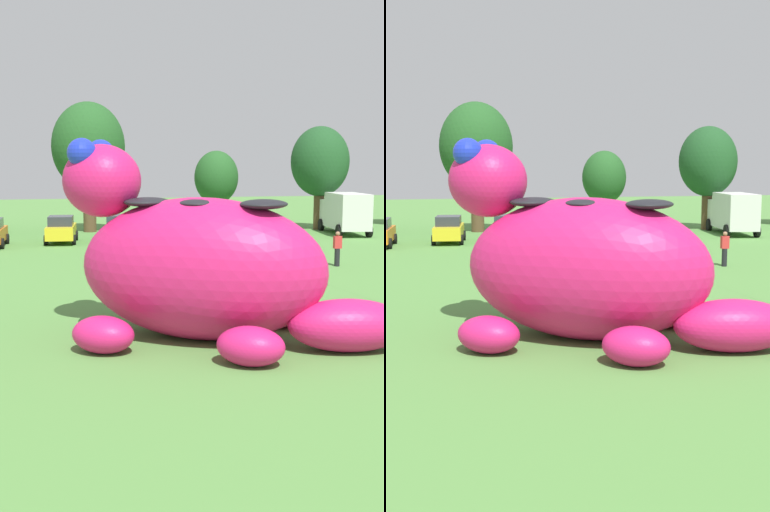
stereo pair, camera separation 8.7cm
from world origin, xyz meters
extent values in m
plane|color=#568E42|center=(0.00, 0.00, 0.00)|extent=(160.00, 160.00, 0.00)
ellipsoid|color=#E01E6B|center=(-0.03, -0.09, 2.01)|extent=(7.94, 6.87, 4.02)
ellipsoid|color=#E01E6B|center=(-2.59, 1.55, 4.45)|extent=(3.11, 3.05, 2.12)
sphere|color=#1E33CC|center=(-3.17, 1.23, 5.24)|extent=(0.85, 0.85, 0.85)
sphere|color=#1E33CC|center=(-2.54, 2.22, 5.24)|extent=(0.85, 0.85, 0.85)
ellipsoid|color=black|center=(-1.39, 0.78, 3.86)|extent=(1.95, 2.05, 0.27)
ellipsoid|color=black|center=(-0.03, -0.09, 3.86)|extent=(1.95, 2.05, 0.27)
ellipsoid|color=black|center=(1.47, -1.06, 3.86)|extent=(1.95, 2.05, 0.27)
ellipsoid|color=#E01E6B|center=(-2.90, -0.90, 0.49)|extent=(2.11, 1.96, 0.98)
ellipsoid|color=#E01E6B|center=(-0.48, 2.85, 0.49)|extent=(2.11, 1.96, 0.98)
ellipsoid|color=#E01E6B|center=(0.50, -2.88, 0.49)|extent=(2.11, 1.96, 0.98)
ellipsoid|color=#E01E6B|center=(2.73, 0.57, 0.49)|extent=(2.11, 1.96, 0.98)
ellipsoid|color=#E01E6B|center=(3.42, -2.32, 0.70)|extent=(3.49, 2.28, 1.41)
cylinder|color=black|center=(-6.14, 24.54, 0.32)|extent=(0.29, 0.66, 0.64)
cylinder|color=black|center=(-6.35, 22.01, 0.32)|extent=(0.29, 0.66, 0.64)
cube|color=yellow|center=(-2.78, 24.34, 0.72)|extent=(2.18, 4.28, 0.80)
cube|color=#2D333D|center=(-2.80, 24.19, 1.42)|extent=(1.72, 2.13, 0.60)
cylinder|color=black|center=(-3.47, 25.71, 0.32)|extent=(0.32, 0.66, 0.64)
cylinder|color=black|center=(-1.78, 25.50, 0.32)|extent=(0.32, 0.66, 0.64)
cylinder|color=black|center=(-3.78, 23.18, 0.32)|extent=(0.32, 0.66, 0.64)
cylinder|color=black|center=(-2.09, 22.98, 0.32)|extent=(0.32, 0.66, 0.64)
cube|color=#1E7238|center=(0.94, 24.29, 0.72)|extent=(2.45, 4.35, 0.80)
cube|color=#2D333D|center=(0.91, 24.14, 1.42)|extent=(1.85, 2.22, 0.60)
cylinder|color=black|center=(0.35, 25.70, 0.32)|extent=(0.36, 0.67, 0.64)
cylinder|color=black|center=(2.01, 25.38, 0.32)|extent=(0.36, 0.67, 0.64)
cylinder|color=black|center=(-0.14, 23.21, 0.32)|extent=(0.36, 0.67, 0.64)
cylinder|color=black|center=(1.53, 22.88, 0.32)|extent=(0.36, 0.67, 0.64)
cube|color=#2347B7|center=(5.07, 23.50, 0.72)|extent=(2.18, 4.28, 0.80)
cube|color=#2D333D|center=(5.05, 23.35, 1.42)|extent=(1.72, 2.13, 0.60)
cylinder|color=black|center=(4.38, 24.86, 0.32)|extent=(0.32, 0.66, 0.64)
cylinder|color=black|center=(6.07, 24.66, 0.32)|extent=(0.32, 0.66, 0.64)
cylinder|color=black|center=(4.07, 22.34, 0.32)|extent=(0.32, 0.66, 0.64)
cylinder|color=black|center=(5.76, 22.13, 0.32)|extent=(0.32, 0.66, 0.64)
cube|color=#B7BABF|center=(9.52, 22.99, 0.72)|extent=(2.23, 4.29, 0.80)
cube|color=#2D333D|center=(9.50, 22.84, 1.42)|extent=(1.74, 2.15, 0.60)
cylinder|color=black|center=(8.85, 24.36, 0.32)|extent=(0.32, 0.67, 0.64)
cylinder|color=black|center=(10.53, 24.14, 0.32)|extent=(0.32, 0.67, 0.64)
cylinder|color=black|center=(8.51, 21.84, 0.32)|extent=(0.32, 0.67, 0.64)
cylinder|color=black|center=(10.19, 21.62, 0.32)|extent=(0.32, 0.67, 0.64)
cube|color=silver|center=(17.70, 27.35, 1.40)|extent=(2.29, 2.12, 1.90)
cube|color=silver|center=(17.13, 24.20, 1.70)|extent=(2.88, 4.90, 2.50)
cylinder|color=black|center=(16.71, 27.53, 0.45)|extent=(0.43, 0.94, 0.90)
cylinder|color=black|center=(18.68, 27.18, 0.45)|extent=(0.43, 0.94, 0.90)
cylinder|color=black|center=(15.81, 22.80, 0.45)|extent=(0.43, 0.94, 0.90)
cylinder|color=black|center=(17.88, 22.43, 0.45)|extent=(0.43, 0.94, 0.90)
cylinder|color=brown|center=(-0.38, 30.85, 1.67)|extent=(0.96, 0.96, 3.34)
ellipsoid|color=#235623|center=(-0.38, 30.85, 6.28)|extent=(5.35, 5.35, 6.42)
cylinder|color=brown|center=(9.33, 30.68, 1.06)|extent=(0.61, 0.61, 2.12)
ellipsoid|color=#235623|center=(9.33, 30.68, 3.99)|extent=(3.39, 3.39, 4.07)
cylinder|color=brown|center=(16.92, 28.49, 1.38)|extent=(0.79, 0.79, 2.77)
ellipsoid|color=#1E4C23|center=(16.92, 28.49, 5.20)|extent=(4.43, 4.43, 5.31)
cylinder|color=black|center=(4.82, 10.49, 0.44)|extent=(0.26, 0.26, 0.88)
cube|color=red|center=(4.82, 10.49, 1.18)|extent=(0.38, 0.22, 0.60)
sphere|color=tan|center=(4.82, 10.49, 1.60)|extent=(0.22, 0.22, 0.22)
cylinder|color=black|center=(9.85, 11.16, 0.44)|extent=(0.26, 0.26, 0.88)
cube|color=red|center=(9.85, 11.16, 1.18)|extent=(0.38, 0.22, 0.60)
sphere|color=#9E7051|center=(9.85, 11.16, 1.60)|extent=(0.22, 0.22, 0.22)
cylinder|color=black|center=(1.86, 12.81, 0.44)|extent=(0.26, 0.26, 0.88)
cube|color=#2D4CA5|center=(1.86, 12.81, 1.18)|extent=(0.38, 0.22, 0.60)
sphere|color=tan|center=(1.86, 12.81, 1.60)|extent=(0.22, 0.22, 0.22)
camera|label=1|loc=(-4.63, -17.51, 4.89)|focal=45.43mm
camera|label=2|loc=(-4.55, -17.53, 4.89)|focal=45.43mm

